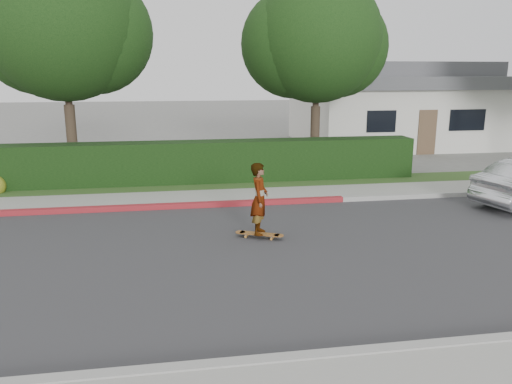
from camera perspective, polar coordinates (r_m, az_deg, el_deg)
ground at (r=11.25m, az=11.70°, el=-6.49°), size 120.00×120.00×0.00m
road at (r=11.25m, az=11.70°, el=-6.47°), size 60.00×8.00×0.01m
curb_near at (r=7.88m, az=22.68°, el=-15.80°), size 60.00×0.20×0.15m
sidewalk_near at (r=7.26m, az=26.57°, el=-19.04°), size 60.00×1.60×0.12m
curb_far at (r=14.95m, az=6.18°, el=-0.97°), size 60.00×0.20×0.15m
curb_red_section at (r=14.48m, az=-13.29°, el=-1.73°), size 12.00×0.21×0.15m
sidewalk_far at (r=15.80m, az=5.32°, el=-0.22°), size 60.00×1.60×0.12m
planting_strip at (r=17.32m, az=4.00°, el=0.99°), size 60.00×1.60×0.10m
hedge at (r=17.34m, az=-6.13°, el=3.32°), size 15.00×1.00×1.50m
tree_left at (r=18.94m, az=-21.19°, el=17.10°), size 5.99×5.21×8.00m
tree_center at (r=19.82m, az=6.83°, el=16.63°), size 5.66×4.84×7.44m
house at (r=28.50m, az=15.68°, el=9.61°), size 10.60×8.60×4.30m
skateboard at (r=11.73m, az=0.39°, el=-4.83°), size 1.15×0.69×0.11m
skateboarder at (r=11.49m, az=0.40°, el=-0.78°), size 0.57×0.71×1.68m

